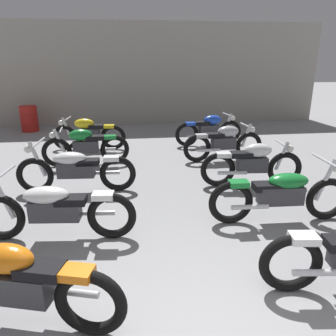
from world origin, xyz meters
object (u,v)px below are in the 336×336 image
at_px(motorcycle_left_row_3, 85,146).
at_px(motorcycle_right_row_1, 281,194).
at_px(motorcycle_left_row_1, 54,209).
at_px(motorcycle_left_row_4, 88,133).
at_px(motorcycle_right_row_3, 224,142).
at_px(motorcycle_left_row_0, 19,284).
at_px(motorcycle_right_row_4, 209,129).
at_px(oil_drum, 29,119).
at_px(motorcycle_right_row_2, 252,163).
at_px(motorcycle_left_row_2, 75,169).

xyz_separation_m(motorcycle_left_row_3, motorcycle_right_row_1, (3.20, -3.21, -0.01)).
height_order(motorcycle_left_row_1, motorcycle_left_row_4, motorcycle_left_row_1).
bearing_deg(motorcycle_right_row_3, motorcycle_left_row_0, -124.58).
bearing_deg(motorcycle_right_row_1, motorcycle_right_row_3, 89.13).
bearing_deg(motorcycle_left_row_0, motorcycle_right_row_4, 62.19).
distance_m(motorcycle_left_row_3, motorcycle_right_row_1, 4.53).
bearing_deg(motorcycle_right_row_4, motorcycle_left_row_3, -156.12).
xyz_separation_m(motorcycle_left_row_3, motorcycle_right_row_3, (3.25, -0.07, 0.00)).
relative_size(motorcycle_right_row_4, oil_drum, 2.32).
height_order(motorcycle_left_row_1, motorcycle_right_row_2, motorcycle_left_row_1).
relative_size(motorcycle_right_row_1, oil_drum, 2.56).
distance_m(motorcycle_left_row_1, motorcycle_right_row_4, 5.80).
distance_m(motorcycle_left_row_3, motorcycle_right_row_2, 3.74).
height_order(motorcycle_left_row_0, motorcycle_right_row_4, same).
bearing_deg(motorcycle_right_row_1, motorcycle_left_row_1, -178.26).
height_order(motorcycle_left_row_3, motorcycle_right_row_4, same).
height_order(motorcycle_right_row_2, motorcycle_right_row_3, same).
bearing_deg(motorcycle_right_row_4, motorcycle_left_row_2, -136.86).
relative_size(motorcycle_left_row_2, motorcycle_right_row_3, 1.10).
xyz_separation_m(motorcycle_left_row_3, oil_drum, (-2.29, 4.03, -0.03)).
height_order(motorcycle_right_row_1, oil_drum, motorcycle_right_row_1).
bearing_deg(motorcycle_left_row_3, motorcycle_right_row_1, -45.09).
height_order(motorcycle_left_row_4, motorcycle_right_row_2, same).
xyz_separation_m(motorcycle_left_row_4, oil_drum, (-2.22, 2.66, -0.03)).
distance_m(motorcycle_left_row_0, motorcycle_right_row_4, 7.14).
distance_m(motorcycle_left_row_2, motorcycle_right_row_2, 3.32).
relative_size(motorcycle_left_row_2, motorcycle_left_row_3, 1.10).
bearing_deg(motorcycle_left_row_1, motorcycle_right_row_3, 44.40).
bearing_deg(motorcycle_left_row_3, motorcycle_left_row_2, -90.29).
bearing_deg(motorcycle_left_row_4, motorcycle_left_row_1, -89.87).
bearing_deg(motorcycle_left_row_0, motorcycle_right_row_2, 42.78).
relative_size(motorcycle_left_row_4, motorcycle_right_row_1, 0.91).
bearing_deg(motorcycle_right_row_3, motorcycle_left_row_4, 156.61).
bearing_deg(motorcycle_left_row_1, oil_drum, 106.88).
bearing_deg(motorcycle_left_row_3, motorcycle_right_row_4, 23.88).
bearing_deg(motorcycle_left_row_3, motorcycle_right_row_3, -1.24).
bearing_deg(motorcycle_right_row_3, motorcycle_right_row_2, -87.86).
bearing_deg(motorcycle_right_row_2, oil_drum, 134.08).
bearing_deg(motorcycle_left_row_4, motorcycle_left_row_3, -87.06).
bearing_deg(motorcycle_left_row_2, motorcycle_left_row_4, 91.19).
height_order(motorcycle_left_row_1, motorcycle_left_row_2, same).
bearing_deg(motorcycle_right_row_2, motorcycle_right_row_3, 92.14).
xyz_separation_m(motorcycle_right_row_2, motorcycle_right_row_3, (-0.06, 1.68, 0.00)).
height_order(motorcycle_left_row_1, motorcycle_left_row_3, motorcycle_left_row_1).
bearing_deg(motorcycle_left_row_1, motorcycle_right_row_4, 55.01).
height_order(motorcycle_left_row_0, motorcycle_right_row_2, same).
bearing_deg(motorcycle_right_row_1, motorcycle_left_row_0, -153.00).
distance_m(motorcycle_left_row_0, motorcycle_right_row_1, 3.66).
relative_size(motorcycle_right_row_1, motorcycle_right_row_3, 1.10).
height_order(motorcycle_left_row_3, motorcycle_left_row_4, same).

